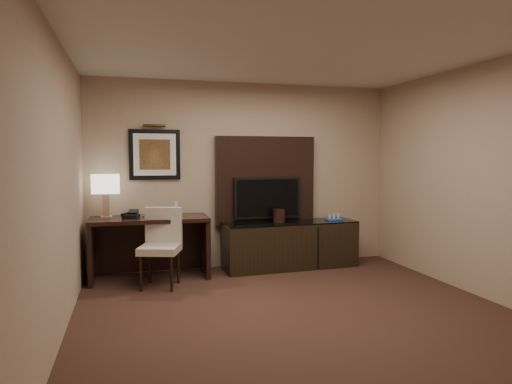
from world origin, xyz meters
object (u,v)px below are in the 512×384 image
object	(u,v)px
table_lamp	(106,198)
minibar_tray	(334,217)
credenza	(290,245)
water_bottle	(176,209)
tv	(267,198)
desk_phone	(131,215)
desk_chair	(160,248)
desk	(150,248)
ice_bucket	(279,216)

from	to	relation	value
table_lamp	minibar_tray	distance (m)	3.27
credenza	water_bottle	distance (m)	1.75
credenza	tv	xyz separation A→B (m)	(-0.30, 0.19, 0.68)
credenza	desk_phone	size ratio (longest dim) A/B	10.12
desk_chair	minibar_tray	world-z (taller)	desk_chair
credenza	minibar_tray	size ratio (longest dim) A/B	8.00
table_lamp	desk_phone	world-z (taller)	table_lamp
desk	table_lamp	bearing A→B (deg)	168.32
credenza	desk_chair	distance (m)	1.97
desk_phone	minibar_tray	size ratio (longest dim) A/B	0.79
credenza	desk_phone	bearing A→B (deg)	179.91
desk_chair	minibar_tray	bearing A→B (deg)	29.82
credenza	desk_phone	world-z (taller)	desk_phone
table_lamp	water_bottle	xyz separation A→B (m)	(0.90, -0.08, -0.17)
desk	table_lamp	size ratio (longest dim) A/B	2.93
tv	desk_phone	world-z (taller)	tv
tv	table_lamp	world-z (taller)	table_lamp
tv	minibar_tray	distance (m)	1.06
table_lamp	desk_phone	size ratio (longest dim) A/B	2.70
desk_chair	desk	bearing A→B (deg)	120.55
credenza	tv	world-z (taller)	tv
desk_phone	minibar_tray	bearing A→B (deg)	18.88
tv	ice_bucket	size ratio (longest dim) A/B	5.25
minibar_tray	tv	bearing A→B (deg)	170.19
desk	desk_chair	size ratio (longest dim) A/B	1.57
desk	credenza	xyz separation A→B (m)	(2.00, 0.05, -0.07)
desk_chair	desk_phone	distance (m)	0.66
desk	desk_chair	world-z (taller)	desk_chair
credenza	minibar_tray	world-z (taller)	minibar_tray
minibar_tray	desk_chair	bearing A→B (deg)	-168.52
water_bottle	ice_bucket	world-z (taller)	water_bottle
desk_chair	tv	bearing A→B (deg)	41.94
tv	desk_chair	world-z (taller)	tv
tv	water_bottle	xyz separation A→B (m)	(-1.35, -0.20, -0.10)
desk_chair	minibar_tray	xyz separation A→B (m)	(2.60, 0.53, 0.23)
desk	tv	distance (m)	1.82
desk	table_lamp	world-z (taller)	table_lamp
desk_chair	ice_bucket	bearing A→B (deg)	34.94
ice_bucket	water_bottle	bearing A→B (deg)	-179.39
credenza	desk_chair	world-z (taller)	desk_chair
desk	desk_phone	world-z (taller)	desk_phone
desk_phone	desk_chair	bearing A→B (deg)	-34.41
table_lamp	water_bottle	distance (m)	0.92
credenza	table_lamp	size ratio (longest dim) A/B	3.75
desk	credenza	size ratio (longest dim) A/B	0.78
desk_chair	ice_bucket	xyz separation A→B (m)	(1.73, 0.51, 0.28)
desk	minibar_tray	distance (m)	2.72
desk	water_bottle	distance (m)	0.62
desk_chair	water_bottle	bearing A→B (deg)	81.56
credenza	ice_bucket	bearing A→B (deg)	176.36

